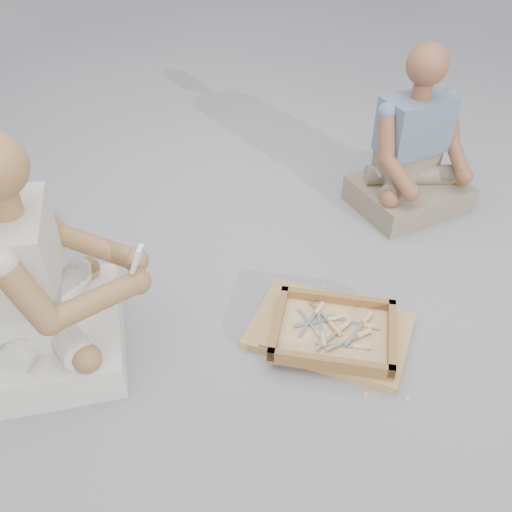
# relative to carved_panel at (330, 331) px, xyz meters

# --- Properties ---
(ground) EXTENTS (60.00, 60.00, 0.00)m
(ground) POSITION_rel_carved_panel_xyz_m (-0.22, -0.06, -0.02)
(ground) COLOR gray
(ground) RESTS_ON ground
(carved_panel) EXTENTS (0.73, 0.57, 0.04)m
(carved_panel) POSITION_rel_carved_panel_xyz_m (0.00, 0.00, 0.00)
(carved_panel) COLOR #A16D3E
(carved_panel) RESTS_ON ground
(tool_tray) EXTENTS (0.51, 0.41, 0.06)m
(tool_tray) POSITION_rel_carved_panel_xyz_m (0.02, -0.04, 0.04)
(tool_tray) COLOR brown
(tool_tray) RESTS_ON carved_panel
(chisel_0) EXTENTS (0.14, 0.19, 0.02)m
(chisel_0) POSITION_rel_carved_panel_xyz_m (-0.05, -0.07, 0.05)
(chisel_0) COLOR silver
(chisel_0) RESTS_ON tool_tray
(chisel_1) EXTENTS (0.22, 0.06, 0.02)m
(chisel_1) POSITION_rel_carved_panel_xyz_m (0.14, 0.01, 0.05)
(chisel_1) COLOR silver
(chisel_1) RESTS_ON tool_tray
(chisel_2) EXTENTS (0.21, 0.10, 0.02)m
(chisel_2) POSITION_rel_carved_panel_xyz_m (-0.00, 0.02, 0.05)
(chisel_2) COLOR silver
(chisel_2) RESTS_ON tool_tray
(chisel_3) EXTENTS (0.22, 0.03, 0.02)m
(chisel_3) POSITION_rel_carved_panel_xyz_m (0.11, -0.12, 0.05)
(chisel_3) COLOR silver
(chisel_3) RESTS_ON tool_tray
(chisel_4) EXTENTS (0.11, 0.21, 0.02)m
(chisel_4) POSITION_rel_carved_panel_xyz_m (0.14, 0.02, 0.06)
(chisel_4) COLOR silver
(chisel_4) RESTS_ON tool_tray
(chisel_5) EXTENTS (0.19, 0.15, 0.02)m
(chisel_5) POSITION_rel_carved_panel_xyz_m (0.12, -0.06, 0.06)
(chisel_5) COLOR silver
(chisel_5) RESTS_ON tool_tray
(chisel_6) EXTENTS (0.14, 0.19, 0.02)m
(chisel_6) POSITION_rel_carved_panel_xyz_m (0.04, -0.03, 0.06)
(chisel_6) COLOR silver
(chisel_6) RESTS_ON tool_tray
(chisel_7) EXTENTS (0.10, 0.21, 0.02)m
(chisel_7) POSITION_rel_carved_panel_xyz_m (-0.06, 0.05, 0.06)
(chisel_7) COLOR silver
(chisel_7) RESTS_ON tool_tray
(chisel_8) EXTENTS (0.06, 0.22, 0.02)m
(chisel_8) POSITION_rel_carved_panel_xyz_m (-0.03, -0.08, 0.06)
(chisel_8) COLOR silver
(chisel_8) RESTS_ON tool_tray
(chisel_9) EXTENTS (0.15, 0.19, 0.02)m
(chisel_9) POSITION_rel_carved_panel_xyz_m (0.01, -0.02, 0.06)
(chisel_9) COLOR silver
(chisel_9) RESTS_ON tool_tray
(wood_chip_0) EXTENTS (0.02, 0.02, 0.00)m
(wood_chip_0) POSITION_rel_carved_panel_xyz_m (0.08, 0.11, -0.02)
(wood_chip_0) COLOR tan
(wood_chip_0) RESTS_ON ground
(wood_chip_1) EXTENTS (0.02, 0.02, 0.00)m
(wood_chip_1) POSITION_rel_carved_panel_xyz_m (0.14, -0.12, -0.02)
(wood_chip_1) COLOR tan
(wood_chip_1) RESTS_ON ground
(wood_chip_2) EXTENTS (0.02, 0.02, 0.00)m
(wood_chip_2) POSITION_rel_carved_panel_xyz_m (0.31, -0.29, -0.02)
(wood_chip_2) COLOR tan
(wood_chip_2) RESTS_ON ground
(wood_chip_3) EXTENTS (0.02, 0.02, 0.00)m
(wood_chip_3) POSITION_rel_carved_panel_xyz_m (0.12, -0.03, -0.02)
(wood_chip_3) COLOR tan
(wood_chip_3) RESTS_ON ground
(wood_chip_4) EXTENTS (0.02, 0.02, 0.00)m
(wood_chip_4) POSITION_rel_carved_panel_xyz_m (0.05, 0.00, -0.02)
(wood_chip_4) COLOR tan
(wood_chip_4) RESTS_ON ground
(wood_chip_5) EXTENTS (0.02, 0.02, 0.00)m
(wood_chip_5) POSITION_rel_carved_panel_xyz_m (0.27, 0.06, -0.02)
(wood_chip_5) COLOR tan
(wood_chip_5) RESTS_ON ground
(wood_chip_6) EXTENTS (0.02, 0.02, 0.00)m
(wood_chip_6) POSITION_rel_carved_panel_xyz_m (0.15, -0.29, -0.02)
(wood_chip_6) COLOR tan
(wood_chip_6) RESTS_ON ground
(wood_chip_7) EXTENTS (0.02, 0.02, 0.00)m
(wood_chip_7) POSITION_rel_carved_panel_xyz_m (-0.16, 0.04, -0.02)
(wood_chip_7) COLOR tan
(wood_chip_7) RESTS_ON ground
(wood_chip_8) EXTENTS (0.02, 0.02, 0.00)m
(wood_chip_8) POSITION_rel_carved_panel_xyz_m (0.12, 0.01, -0.02)
(wood_chip_8) COLOR tan
(wood_chip_8) RESTS_ON ground
(wood_chip_9) EXTENTS (0.02, 0.02, 0.00)m
(wood_chip_9) POSITION_rel_carved_panel_xyz_m (-0.13, -0.04, -0.02)
(wood_chip_9) COLOR tan
(wood_chip_9) RESTS_ON ground
(wood_chip_10) EXTENTS (0.02, 0.02, 0.00)m
(wood_chip_10) POSITION_rel_carved_panel_xyz_m (-0.04, 0.29, -0.02)
(wood_chip_10) COLOR tan
(wood_chip_10) RESTS_ON ground
(craftsman) EXTENTS (0.74, 0.77, 0.98)m
(craftsman) POSITION_rel_carved_panel_xyz_m (-1.09, -0.25, 0.31)
(craftsman) COLOR silver
(craftsman) RESTS_ON ground
(companion) EXTENTS (0.72, 0.70, 0.89)m
(companion) POSITION_rel_carved_panel_xyz_m (0.36, 1.07, 0.27)
(companion) COLOR gray
(companion) RESTS_ON ground
(mobile_phone) EXTENTS (0.06, 0.05, 0.12)m
(mobile_phone) POSITION_rel_carved_panel_xyz_m (-0.73, -0.18, 0.45)
(mobile_phone) COLOR silver
(mobile_phone) RESTS_ON craftsman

